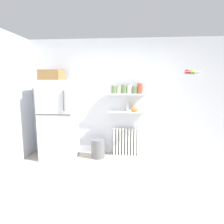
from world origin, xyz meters
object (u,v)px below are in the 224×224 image
object	(u,v)px
storage_jar_1	(119,90)
storage_jar_4	(135,90)
vase	(128,107)
shelf_bowl	(135,110)
hanging_fruit_basket	(191,72)
trash_bin	(98,148)
storage_jar_3	(129,89)
refrigerator	(59,117)
radiator	(126,142)
storage_jar_0	(114,89)
storage_jar_2	(124,89)
storage_jar_5	(140,88)

from	to	relation	value
storage_jar_1	storage_jar_4	size ratio (longest dim) A/B	1.04
vase	shelf_bowl	distance (m)	0.17
shelf_bowl	hanging_fruit_basket	distance (m)	1.35
trash_bin	storage_jar_4	bearing A→B (deg)	12.18
shelf_bowl	trash_bin	bearing A→B (deg)	-168.03
storage_jar_4	storage_jar_3	bearing A→B (deg)	180.00
refrigerator	storage_jar_3	distance (m)	1.66
radiator	storage_jar_4	distance (m)	1.20
radiator	vase	xyz separation A→B (m)	(0.02, -0.03, 0.81)
storage_jar_0	hanging_fruit_basket	distance (m)	1.59
storage_jar_3	shelf_bowl	world-z (taller)	storage_jar_3
storage_jar_2	hanging_fruit_basket	bearing A→B (deg)	-13.87
storage_jar_3	storage_jar_4	bearing A→B (deg)	0.00
refrigerator	trash_bin	distance (m)	1.10
vase	storage_jar_3	bearing A→B (deg)	0.00
storage_jar_3	hanging_fruit_basket	distance (m)	1.26
storage_jar_5	radiator	bearing A→B (deg)	173.93
storage_jar_4	storage_jar_5	distance (m)	0.12
storage_jar_1	hanging_fruit_basket	xyz separation A→B (m)	(1.40, -0.32, 0.35)
refrigerator	trash_bin	size ratio (longest dim) A/B	4.63
refrigerator	vase	bearing A→B (deg)	8.06
radiator	hanging_fruit_basket	xyz separation A→B (m)	(1.23, -0.35, 1.54)
radiator	storage_jar_5	xyz separation A→B (m)	(0.28, -0.03, 1.22)
storage_jar_3	trash_bin	bearing A→B (deg)	-165.86
storage_jar_3	vase	bearing A→B (deg)	-180.00
radiator	trash_bin	distance (m)	0.66
refrigerator	storage_jar_4	bearing A→B (deg)	7.35
storage_jar_4	trash_bin	size ratio (longest dim) A/B	0.40
storage_jar_1	storage_jar_3	distance (m)	0.23
storage_jar_0	shelf_bowl	xyz separation A→B (m)	(0.47, 0.00, -0.44)
storage_jar_5	storage_jar_2	bearing A→B (deg)	180.00
vase	storage_jar_2	bearing A→B (deg)	180.00
storage_jar_4	storage_jar_5	xyz separation A→B (m)	(0.11, -0.00, 0.04)
storage_jar_0	trash_bin	size ratio (longest dim) A/B	0.43
hanging_fruit_basket	storage_jar_1	bearing A→B (deg)	167.21
radiator	storage_jar_0	world-z (taller)	storage_jar_0
storage_jar_1	shelf_bowl	bearing A→B (deg)	0.00
storage_jar_5	vase	size ratio (longest dim) A/B	1.23
hanging_fruit_basket	refrigerator	bearing A→B (deg)	177.73
trash_bin	storage_jar_5	bearing A→B (deg)	10.69
storage_jar_3	storage_jar_0	bearing A→B (deg)	-180.00
storage_jar_1	trash_bin	xyz separation A→B (m)	(-0.45, -0.17, -1.29)
radiator	storage_jar_1	xyz separation A→B (m)	(-0.17, -0.03, 1.19)
vase	trash_bin	world-z (taller)	vase
radiator	storage_jar_4	xyz separation A→B (m)	(0.17, -0.03, 1.18)
storage_jar_0	storage_jar_1	size ratio (longest dim) A/B	1.04
refrigerator	storage_jar_4	distance (m)	1.76
storage_jar_0	shelf_bowl	distance (m)	0.64
storage_jar_3	hanging_fruit_basket	xyz separation A→B (m)	(1.18, -0.32, 0.33)
radiator	storage_jar_5	size ratio (longest dim) A/B	2.65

